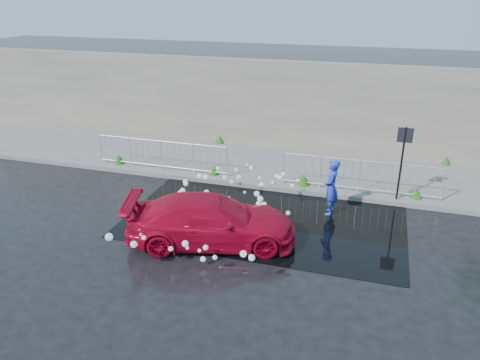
# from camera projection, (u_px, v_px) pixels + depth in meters

# --- Properties ---
(ground) EXTENTS (90.00, 90.00, 0.00)m
(ground) POSITION_uv_depth(u_px,v_px,m) (240.00, 230.00, 13.15)
(ground) COLOR black
(ground) RESTS_ON ground
(pavement) EXTENTS (30.00, 4.00, 0.15)m
(pavement) POSITION_uv_depth(u_px,v_px,m) (279.00, 167.00, 17.53)
(pavement) COLOR slate
(pavement) RESTS_ON ground
(curb) EXTENTS (30.00, 0.25, 0.16)m
(curb) POSITION_uv_depth(u_px,v_px,m) (266.00, 187.00, 15.77)
(curb) COLOR slate
(curb) RESTS_ON ground
(retaining_wall) EXTENTS (30.00, 0.60, 3.50)m
(retaining_wall) POSITION_uv_depth(u_px,v_px,m) (292.00, 106.00, 18.78)
(retaining_wall) COLOR #625B53
(retaining_wall) RESTS_ON pavement
(puddle) EXTENTS (8.00, 5.00, 0.01)m
(puddle) POSITION_uv_depth(u_px,v_px,m) (266.00, 217.00, 13.89)
(puddle) COLOR black
(puddle) RESTS_ON ground
(sign_post) EXTENTS (0.45, 0.06, 2.50)m
(sign_post) POSITION_uv_depth(u_px,v_px,m) (403.00, 152.00, 14.09)
(sign_post) COLOR black
(sign_post) RESTS_ON ground
(railing_left) EXTENTS (5.05, 0.05, 1.10)m
(railing_left) POSITION_uv_depth(u_px,v_px,m) (161.00, 154.00, 16.90)
(railing_left) COLOR silver
(railing_left) RESTS_ON pavement
(railing_right) EXTENTS (5.05, 0.05, 1.10)m
(railing_right) POSITION_uv_depth(u_px,v_px,m) (359.00, 175.00, 15.02)
(railing_right) COLOR silver
(railing_right) RESTS_ON pavement
(weeds) EXTENTS (12.17, 3.93, 0.41)m
(weeds) POSITION_uv_depth(u_px,v_px,m) (270.00, 165.00, 17.00)
(weeds) COLOR #174211
(weeds) RESTS_ON pavement
(water_spray) EXTENTS (3.69, 5.62, 1.09)m
(water_spray) POSITION_uv_depth(u_px,v_px,m) (222.00, 202.00, 13.15)
(water_spray) COLOR white
(water_spray) RESTS_ON ground
(red_car) EXTENTS (4.77, 2.97, 1.29)m
(red_car) POSITION_uv_depth(u_px,v_px,m) (211.00, 221.00, 12.28)
(red_car) COLOR #B10723
(red_car) RESTS_ON ground
(person) EXTENTS (0.42, 0.63, 1.71)m
(person) POSITION_uv_depth(u_px,v_px,m) (331.00, 187.00, 13.80)
(person) COLOR #2538BC
(person) RESTS_ON ground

